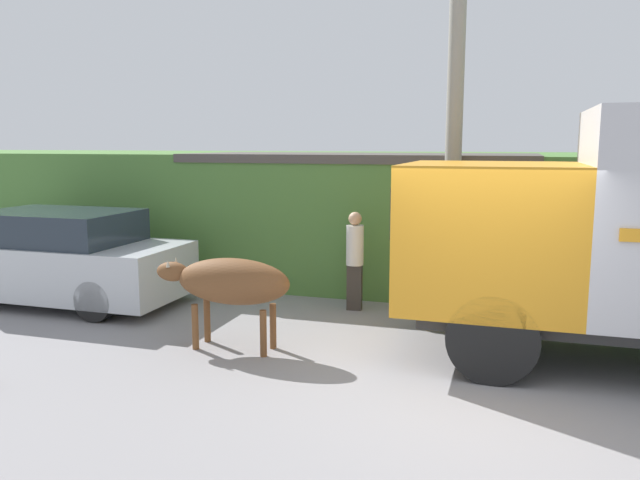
{
  "coord_description": "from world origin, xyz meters",
  "views": [
    {
      "loc": [
        0.33,
        -6.77,
        2.78
      ],
      "look_at": [
        -2.13,
        1.11,
        1.49
      ],
      "focal_mm": 35.0,
      "sensor_mm": 36.0,
      "label": 1
    }
  ],
  "objects_px": {
    "pedestrian_on_hill": "(355,255)",
    "utility_pole": "(455,103)",
    "parked_suv": "(55,258)",
    "brown_cow": "(230,282)"
  },
  "relations": [
    {
      "from": "utility_pole",
      "to": "parked_suv",
      "type": "bearing_deg",
      "value": -166.98
    },
    {
      "from": "brown_cow",
      "to": "pedestrian_on_hill",
      "type": "height_order",
      "value": "pedestrian_on_hill"
    },
    {
      "from": "pedestrian_on_hill",
      "to": "utility_pole",
      "type": "distance_m",
      "value": 2.95
    },
    {
      "from": "pedestrian_on_hill",
      "to": "utility_pole",
      "type": "height_order",
      "value": "utility_pole"
    },
    {
      "from": "parked_suv",
      "to": "utility_pole",
      "type": "bearing_deg",
      "value": 12.7
    },
    {
      "from": "parked_suv",
      "to": "pedestrian_on_hill",
      "type": "distance_m",
      "value": 5.24
    },
    {
      "from": "pedestrian_on_hill",
      "to": "parked_suv",
      "type": "bearing_deg",
      "value": 7.84
    },
    {
      "from": "pedestrian_on_hill",
      "to": "brown_cow",
      "type": "bearing_deg",
      "value": 61.52
    },
    {
      "from": "parked_suv",
      "to": "utility_pole",
      "type": "relative_size",
      "value": 0.7
    },
    {
      "from": "pedestrian_on_hill",
      "to": "utility_pole",
      "type": "relative_size",
      "value": 0.25
    }
  ]
}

